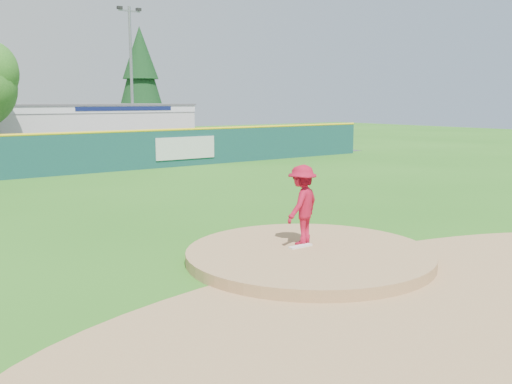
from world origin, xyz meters
TOP-DOWN VIEW (x-y plane):
  - ground at (0.00, 0.00)m, footprint 120.00×120.00m
  - pitchers_mound at (0.00, 0.00)m, footprint 5.50×5.50m
  - pitching_rubber at (0.00, 0.30)m, footprint 0.60×0.15m
  - infield_dirt_arc at (0.00, -3.00)m, footprint 15.40×15.40m
  - parking_lot at (0.00, 27.00)m, footprint 44.00×16.00m
  - pitcher at (0.23, 0.52)m, footprint 1.37×1.11m
  - pool_building_grp at (6.00, 31.99)m, footprint 15.20×8.20m
  - fence_banners at (-0.75, 17.92)m, footprint 19.12×0.04m
  - outfield_fence at (0.00, 18.00)m, footprint 40.00×0.14m
  - conifer_tree at (13.00, 36.00)m, footprint 4.40×4.40m
  - light_pole_right at (9.00, 29.00)m, footprint 1.75×0.25m

SIDE VIEW (x-z plane):
  - ground at x=0.00m, z-range 0.00..0.00m
  - pitchers_mound at x=0.00m, z-range -0.25..0.25m
  - infield_dirt_arc at x=0.00m, z-range 0.00..0.01m
  - parking_lot at x=0.00m, z-range 0.00..0.02m
  - pitching_rubber at x=0.00m, z-range 0.25..0.29m
  - fence_banners at x=-0.75m, z-range 0.40..1.60m
  - outfield_fence at x=0.00m, z-range 0.05..2.12m
  - pitcher at x=0.23m, z-range 0.25..2.09m
  - pool_building_grp at x=6.00m, z-range 0.01..3.32m
  - conifer_tree at x=13.00m, z-range 0.79..10.29m
  - light_pole_right at x=9.00m, z-range 0.54..10.54m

